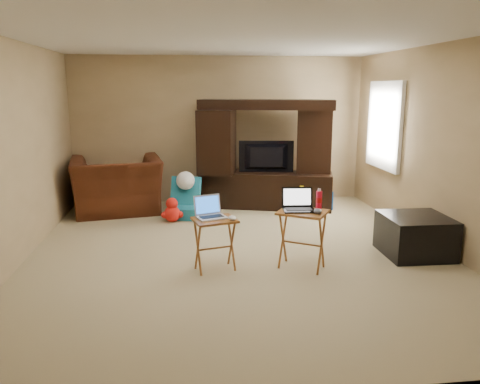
{
  "coord_description": "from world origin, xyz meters",
  "views": [
    {
      "loc": [
        -0.64,
        -5.38,
        1.96
      ],
      "look_at": [
        0.0,
        -0.2,
        0.8
      ],
      "focal_mm": 35.0,
      "sensor_mm": 36.0,
      "label": 1
    }
  ],
  "objects": [
    {
      "name": "tray_table_right",
      "position": [
        0.64,
        -0.59,
        0.33
      ],
      "size": [
        0.64,
        0.61,
        0.65
      ],
      "primitive_type": "cube",
      "rotation": [
        0.0,
        0.0,
        -0.56
      ],
      "color": "#A06326",
      "rests_on": "floor"
    },
    {
      "name": "push_toy",
      "position": [
        1.45,
        1.87,
        0.23
      ],
      "size": [
        0.63,
        0.46,
        0.46
      ],
      "primitive_type": null,
      "rotation": [
        0.0,
        0.0,
        0.05
      ],
      "color": "blue",
      "rests_on": "floor"
    },
    {
      "name": "plush_toy",
      "position": [
        -0.82,
        1.45,
        0.19
      ],
      "size": [
        0.34,
        0.28,
        0.37
      ],
      "primitive_type": null,
      "color": "red",
      "rests_on": "floor"
    },
    {
      "name": "television",
      "position": [
        0.72,
        2.12,
        0.86
      ],
      "size": [
        0.91,
        0.24,
        0.52
      ],
      "primitive_type": "imported",
      "rotation": [
        0.0,
        0.0,
        3.01
      ],
      "color": "black",
      "rests_on": "entertainment_center"
    },
    {
      "name": "mouse_right",
      "position": [
        0.77,
        -0.71,
        0.68
      ],
      "size": [
        0.11,
        0.14,
        0.05
      ],
      "primitive_type": "ellipsoid",
      "rotation": [
        0.0,
        0.0,
        -0.16
      ],
      "color": "#3C3C41",
      "rests_on": "tray_table_right"
    },
    {
      "name": "wall_back",
      "position": [
        0.0,
        2.75,
        1.25
      ],
      "size": [
        5.0,
        0.0,
        5.0
      ],
      "primitive_type": "plane",
      "rotation": [
        1.57,
        0.0,
        0.0
      ],
      "color": "tan",
      "rests_on": "ground"
    },
    {
      "name": "window_frame",
      "position": [
        2.46,
        1.55,
        1.4
      ],
      "size": [
        0.06,
        1.14,
        1.34
      ],
      "primitive_type": "cube",
      "color": "white",
      "rests_on": "ground"
    },
    {
      "name": "wall_right",
      "position": [
        2.5,
        0.0,
        1.25
      ],
      "size": [
        0.0,
        5.5,
        5.5
      ],
      "primitive_type": "plane",
      "rotation": [
        1.57,
        0.0,
        -1.57
      ],
      "color": "tan",
      "rests_on": "ground"
    },
    {
      "name": "wall_left",
      "position": [
        -2.5,
        0.0,
        1.25
      ],
      "size": [
        0.0,
        5.5,
        5.5
      ],
      "primitive_type": "plane",
      "rotation": [
        1.57,
        0.0,
        1.57
      ],
      "color": "tan",
      "rests_on": "ground"
    },
    {
      "name": "tray_table_left",
      "position": [
        -0.32,
        -0.53,
        0.29
      ],
      "size": [
        0.52,
        0.46,
        0.58
      ],
      "primitive_type": "cube",
      "rotation": [
        0.0,
        0.0,
        0.25
      ],
      "color": "#A96828",
      "rests_on": "floor"
    },
    {
      "name": "laptop_left",
      "position": [
        -0.35,
        -0.5,
        0.7
      ],
      "size": [
        0.37,
        0.34,
        0.24
      ],
      "primitive_type": "cube",
      "rotation": [
        0.0,
        0.0,
        0.32
      ],
      "color": "#BCBBC0",
      "rests_on": "tray_table_left"
    },
    {
      "name": "floor",
      "position": [
        0.0,
        0.0,
        0.0
      ],
      "size": [
        5.5,
        5.5,
        0.0
      ],
      "primitive_type": "plane",
      "color": "#C6B589",
      "rests_on": "ground"
    },
    {
      "name": "recliner",
      "position": [
        -1.69,
        2.12,
        0.44
      ],
      "size": [
        1.54,
        1.4,
        0.89
      ],
      "primitive_type": "imported",
      "rotation": [
        0.0,
        0.0,
        3.31
      ],
      "color": "#491C0F",
      "rests_on": "floor"
    },
    {
      "name": "water_bottle",
      "position": [
        0.84,
        -0.51,
        0.76
      ],
      "size": [
        0.06,
        0.06,
        0.2
      ],
      "primitive_type": "cylinder",
      "color": "red",
      "rests_on": "tray_table_right"
    },
    {
      "name": "wall_front",
      "position": [
        0.0,
        -2.75,
        1.25
      ],
      "size": [
        5.0,
        0.0,
        5.0
      ],
      "primitive_type": "plane",
      "rotation": [
        -1.57,
        0.0,
        0.0
      ],
      "color": "tan",
      "rests_on": "ground"
    },
    {
      "name": "ottoman",
      "position": [
        2.1,
        -0.33,
        0.24
      ],
      "size": [
        0.76,
        0.76,
        0.48
      ],
      "primitive_type": "cube",
      "rotation": [
        0.0,
        0.0,
        -0.02
      ],
      "color": "black",
      "rests_on": "floor"
    },
    {
      "name": "ceiling",
      "position": [
        0.0,
        0.0,
        2.5
      ],
      "size": [
        5.5,
        5.5,
        0.0
      ],
      "primitive_type": "plane",
      "rotation": [
        3.14,
        0.0,
        0.0
      ],
      "color": "silver",
      "rests_on": "ground"
    },
    {
      "name": "entertainment_center",
      "position": [
        0.72,
        2.16,
        0.89
      ],
      "size": [
        2.25,
        1.12,
        1.78
      ],
      "primitive_type": "cube",
      "rotation": [
        0.0,
        0.0,
        -0.28
      ],
      "color": "black",
      "rests_on": "floor"
    },
    {
      "name": "window_pane",
      "position": [
        2.48,
        1.55,
        1.4
      ],
      "size": [
        0.0,
        1.2,
        1.2
      ],
      "primitive_type": "plane",
      "rotation": [
        1.57,
        0.0,
        -1.57
      ],
      "color": "white",
      "rests_on": "ground"
    },
    {
      "name": "mouse_left",
      "position": [
        -0.13,
        -0.6,
        0.61
      ],
      "size": [
        0.11,
        0.13,
        0.05
      ],
      "primitive_type": "ellipsoid",
      "rotation": [
        0.0,
        0.0,
        0.28
      ],
      "color": "silver",
      "rests_on": "tray_table_left"
    },
    {
      "name": "child_rocker",
      "position": [
        -0.61,
        1.68,
        0.31
      ],
      "size": [
        0.6,
        0.64,
        0.62
      ],
      "primitive_type": null,
      "rotation": [
        0.0,
        0.0,
        -0.29
      ],
      "color": "#19718D",
      "rests_on": "floor"
    },
    {
      "name": "laptop_right",
      "position": [
        0.6,
        -0.57,
        0.77
      ],
      "size": [
        0.36,
        0.31,
        0.24
      ],
      "primitive_type": "cube",
      "rotation": [
        0.0,
        0.0,
        -0.08
      ],
      "color": "black",
      "rests_on": "tray_table_right"
    }
  ]
}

